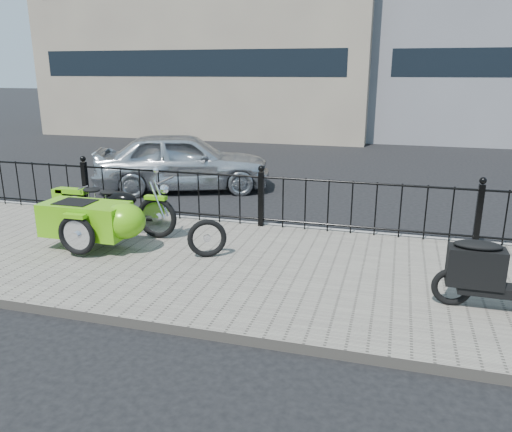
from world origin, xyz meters
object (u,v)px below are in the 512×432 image
(scooter, at_px, (501,274))
(spare_tire, at_px, (207,238))
(motorcycle_sidecar, at_px, (101,217))
(sedan_car, at_px, (183,161))

(scooter, bearing_deg, spare_tire, 169.96)
(motorcycle_sidecar, height_order, spare_tire, motorcycle_sidecar)
(spare_tire, bearing_deg, scooter, -10.04)
(spare_tire, relative_size, sedan_car, 0.14)
(spare_tire, height_order, sedan_car, sedan_car)
(sedan_car, bearing_deg, scooter, -150.41)
(scooter, bearing_deg, motorcycle_sidecar, 173.25)
(scooter, xyz_separation_m, spare_tire, (-3.79, 0.67, -0.16))
(spare_tire, bearing_deg, motorcycle_sidecar, -179.37)
(motorcycle_sidecar, relative_size, scooter, 1.35)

